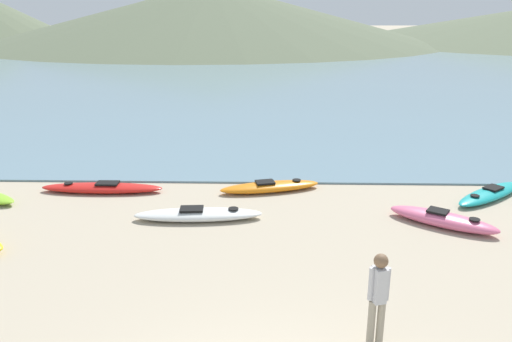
{
  "coord_description": "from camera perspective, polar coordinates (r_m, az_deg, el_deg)",
  "views": [
    {
      "loc": [
        0.02,
        -4.81,
        5.09
      ],
      "look_at": [
        -0.35,
        9.53,
        0.5
      ],
      "focal_mm": 35.0,
      "sensor_mm": 36.0,
      "label": 1
    }
  ],
  "objects": [
    {
      "name": "kayak_on_sand_4",
      "position": [
        15.77,
        25.17,
        -2.35
      ],
      "size": [
        2.8,
        2.46,
        0.3
      ],
      "color": "teal",
      "rests_on": "ground_plane"
    },
    {
      "name": "person_near_foreground",
      "position": [
        8.13,
        13.79,
        -13.58
      ],
      "size": [
        0.33,
        0.26,
        1.62
      ],
      "color": "gray",
      "rests_on": "ground_plane"
    },
    {
      "name": "bay_water",
      "position": [
        49.87,
        1.46,
        11.9
      ],
      "size": [
        160.0,
        70.0,
        0.06
      ],
      "primitive_type": "cube",
      "color": "slate",
      "rests_on": "ground_plane"
    },
    {
      "name": "kayak_on_sand_7",
      "position": [
        14.81,
        1.6,
        -1.8
      ],
      "size": [
        3.09,
        1.47,
        0.32
      ],
      "color": "orange",
      "rests_on": "ground_plane"
    },
    {
      "name": "kayak_on_sand_3",
      "position": [
        12.9,
        -6.62,
        -4.95
      ],
      "size": [
        3.32,
        0.97,
        0.32
      ],
      "color": "white",
      "rests_on": "ground_plane"
    },
    {
      "name": "kayak_on_sand_1",
      "position": [
        13.28,
        20.54,
        -5.18
      ],
      "size": [
        2.62,
        2.09,
        0.39
      ],
      "color": "#E5668C",
      "rests_on": "ground_plane"
    },
    {
      "name": "moored_boat_0",
      "position": [
        71.54,
        -16.09,
        13.45
      ],
      "size": [
        3.24,
        3.15,
        1.48
      ],
      "color": "navy",
      "rests_on": "bay_water"
    },
    {
      "name": "far_hill_midright",
      "position": [
        87.97,
        -4.96,
        17.5
      ],
      "size": [
        75.51,
        75.51,
        9.67
      ],
      "primitive_type": "cone",
      "color": "#5B664C",
      "rests_on": "ground_plane"
    },
    {
      "name": "kayak_on_sand_5",
      "position": [
        15.41,
        -17.19,
        -1.85
      ],
      "size": [
        3.59,
        0.72,
        0.31
      ],
      "color": "red",
      "rests_on": "ground_plane"
    },
    {
      "name": "far_hill_midleft",
      "position": [
        94.04,
        -11.07,
        16.66
      ],
      "size": [
        50.51,
        50.51,
        7.68
      ],
      "primitive_type": "cone",
      "color": "#5B664C",
      "rests_on": "ground_plane"
    }
  ]
}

